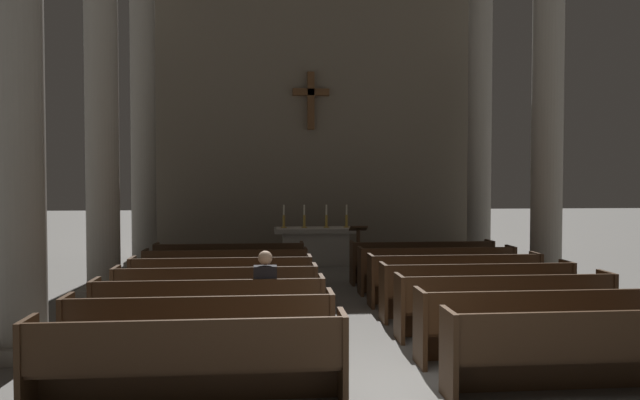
{
  "coord_description": "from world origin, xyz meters",
  "views": [
    {
      "loc": [
        -1.34,
        -6.02,
        2.3
      ],
      "look_at": [
        0.0,
        8.6,
        1.8
      ],
      "focal_mm": 33.49,
      "sensor_mm": 36.0,
      "label": 1
    }
  ],
  "objects": [
    {
      "name": "candlestick_inner_right",
      "position": [
        0.3,
        9.99,
        1.2
      ],
      "size": [
        0.16,
        0.16,
        0.62
      ],
      "color": "#B79338",
      "rests_on": "altar"
    },
    {
      "name": "candlestick_outer_right",
      "position": [
        0.85,
        9.99,
        1.2
      ],
      "size": [
        0.16,
        0.16,
        0.62
      ],
      "color": "#B79338",
      "rests_on": "altar"
    },
    {
      "name": "lectern",
      "position": [
        0.99,
        8.79,
        0.55
      ],
      "size": [
        0.44,
        0.36,
        1.15
      ],
      "color": "#422B19",
      "rests_on": "ground"
    },
    {
      "name": "pew_right_row_4",
      "position": [
        2.11,
        3.41,
        0.48
      ],
      "size": [
        3.17,
        0.5,
        0.95
      ],
      "color": "#422B19",
      "rests_on": "ground"
    },
    {
      "name": "column_right_third",
      "position": [
        4.49,
        9.83,
        3.69
      ],
      "size": [
        0.95,
        0.95,
        7.55
      ],
      "color": "#9E998E",
      "rests_on": "ground"
    },
    {
      "name": "candlestick_outer_left",
      "position": [
        -0.85,
        9.99,
        1.2
      ],
      "size": [
        0.16,
        0.16,
        0.62
      ],
      "color": "#B79338",
      "rests_on": "altar"
    },
    {
      "name": "pew_left_row_5",
      "position": [
        -2.11,
        4.56,
        0.48
      ],
      "size": [
        3.17,
        0.5,
        0.95
      ],
      "color": "#422B19",
      "rests_on": "ground"
    },
    {
      "name": "column_right_second",
      "position": [
        4.49,
        5.9,
        3.69
      ],
      "size": [
        0.95,
        0.95,
        7.55
      ],
      "color": "#9E998E",
      "rests_on": "ground"
    },
    {
      "name": "column_left_nearest",
      "position": [
        -4.49,
        1.97,
        3.69
      ],
      "size": [
        0.95,
        0.95,
        7.55
      ],
      "color": "#9E998E",
      "rests_on": "ground"
    },
    {
      "name": "pew_right_row_5",
      "position": [
        2.11,
        4.56,
        0.48
      ],
      "size": [
        3.17,
        0.5,
        0.95
      ],
      "color": "#422B19",
      "rests_on": "ground"
    },
    {
      "name": "pew_left_row_1",
      "position": [
        -2.11,
        -0.04,
        0.48
      ],
      "size": [
        3.17,
        0.5,
        0.95
      ],
      "color": "#422B19",
      "rests_on": "ground"
    },
    {
      "name": "altar",
      "position": [
        0.0,
        9.99,
        0.53
      ],
      "size": [
        2.2,
        0.9,
        1.01
      ],
      "color": "#A8A399",
      "rests_on": "ground"
    },
    {
      "name": "pew_left_row_2",
      "position": [
        -2.11,
        1.11,
        0.48
      ],
      "size": [
        3.17,
        0.5,
        0.95
      ],
      "color": "#422B19",
      "rests_on": "ground"
    },
    {
      "name": "pew_right_row_7",
      "position": [
        2.11,
        6.86,
        0.48
      ],
      "size": [
        3.17,
        0.5,
        0.95
      ],
      "color": "#422B19",
      "rests_on": "ground"
    },
    {
      "name": "pew_left_row_3",
      "position": [
        -2.11,
        2.26,
        0.48
      ],
      "size": [
        3.17,
        0.5,
        0.95
      ],
      "color": "#422B19",
      "rests_on": "ground"
    },
    {
      "name": "column_left_second",
      "position": [
        -4.49,
        5.9,
        3.69
      ],
      "size": [
        0.95,
        0.95,
        7.55
      ],
      "color": "#9E998E",
      "rests_on": "ground"
    },
    {
      "name": "pew_right_row_6",
      "position": [
        2.11,
        5.71,
        0.48
      ],
      "size": [
        3.17,
        0.5,
        0.95
      ],
      "color": "#422B19",
      "rests_on": "ground"
    },
    {
      "name": "pew_left_row_6",
      "position": [
        -2.11,
        5.71,
        0.48
      ],
      "size": [
        3.17,
        0.5,
        0.95
      ],
      "color": "#422B19",
      "rests_on": "ground"
    },
    {
      "name": "pew_left_row_7",
      "position": [
        -2.11,
        6.86,
        0.48
      ],
      "size": [
        3.17,
        0.5,
        0.95
      ],
      "color": "#422B19",
      "rests_on": "ground"
    },
    {
      "name": "pew_left_row_4",
      "position": [
        -2.11,
        3.41,
        0.48
      ],
      "size": [
        3.17,
        0.5,
        0.95
      ],
      "color": "#422B19",
      "rests_on": "ground"
    },
    {
      "name": "lone_worshipper",
      "position": [
        -1.34,
        2.3,
        0.69
      ],
      "size": [
        0.32,
        0.43,
        1.32
      ],
      "color": "#26262B",
      "rests_on": "ground"
    },
    {
      "name": "column_left_third",
      "position": [
        -4.49,
        9.83,
        3.69
      ],
      "size": [
        0.95,
        0.95,
        7.55
      ],
      "color": "#9E998E",
      "rests_on": "ground"
    },
    {
      "name": "pew_right_row_3",
      "position": [
        2.11,
        2.26,
        0.48
      ],
      "size": [
        3.17,
        0.5,
        0.95
      ],
      "color": "#422B19",
      "rests_on": "ground"
    },
    {
      "name": "candlestick_inner_left",
      "position": [
        -0.3,
        9.99,
        1.2
      ],
      "size": [
        0.16,
        0.16,
        0.62
      ],
      "color": "#B79338",
      "rests_on": "altar"
    },
    {
      "name": "pew_right_row_1",
      "position": [
        2.11,
        -0.04,
        0.48
      ],
      "size": [
        3.17,
        0.5,
        0.95
      ],
      "color": "#422B19",
      "rests_on": "ground"
    },
    {
      "name": "pew_right_row_2",
      "position": [
        2.11,
        1.11,
        0.48
      ],
      "size": [
        3.17,
        0.5,
        0.95
      ],
      "color": "#422B19",
      "rests_on": "ground"
    },
    {
      "name": "apse_with_cross",
      "position": [
        0.0,
        11.79,
        4.21
      ],
      "size": [
        9.98,
        0.45,
        8.41
      ],
      "color": "#706656",
      "rests_on": "ground"
    }
  ]
}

